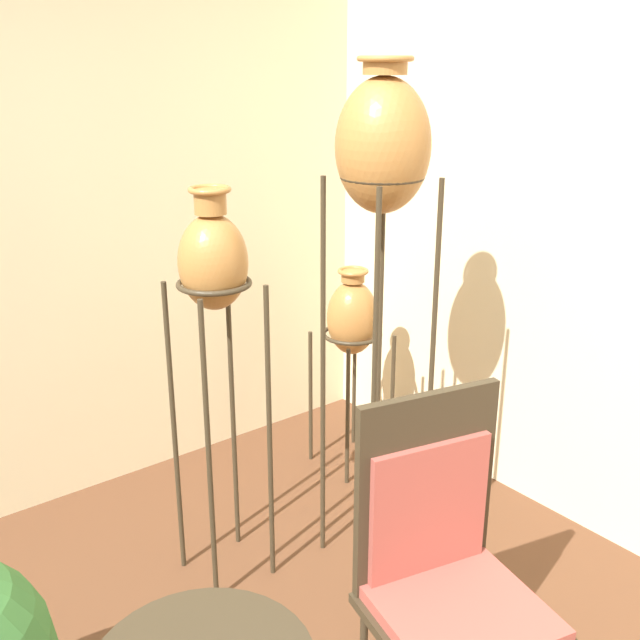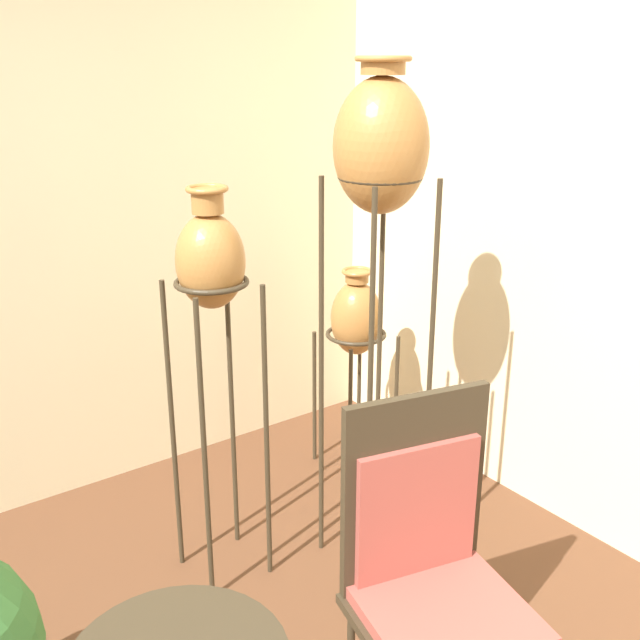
# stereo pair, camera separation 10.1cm
# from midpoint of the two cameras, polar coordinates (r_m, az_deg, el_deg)

# --- Properties ---
(vase_stand_tall) EXTENTS (0.34, 0.34, 1.98)m
(vase_stand_tall) POSITION_cam_midpoint_polar(r_m,az_deg,el_deg) (2.69, 5.75, 12.36)
(vase_stand_tall) COLOR #382D1E
(vase_stand_tall) RESTS_ON ground_plane
(vase_stand_medium) EXTENTS (0.28, 0.28, 1.56)m
(vase_stand_medium) POSITION_cam_midpoint_polar(r_m,az_deg,el_deg) (2.68, -7.24, 3.57)
(vase_stand_medium) COLOR #382D1E
(vase_stand_medium) RESTS_ON ground_plane
(vase_stand_short) EXTENTS (0.31, 0.31, 1.03)m
(vase_stand_short) POSITION_cam_midpoint_polar(r_m,az_deg,el_deg) (3.62, 3.57, -0.10)
(vase_stand_short) COLOR #382D1E
(vase_stand_short) RESTS_ON ground_plane
(chair) EXTENTS (0.57, 0.55, 1.10)m
(chair) POSITION_cam_midpoint_polar(r_m,az_deg,el_deg) (2.26, 9.89, -18.06)
(chair) COLOR #382D1E
(chair) RESTS_ON ground_plane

